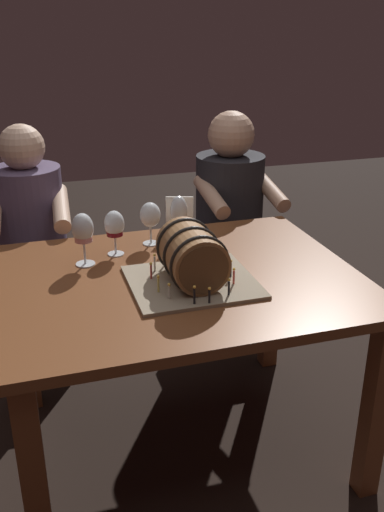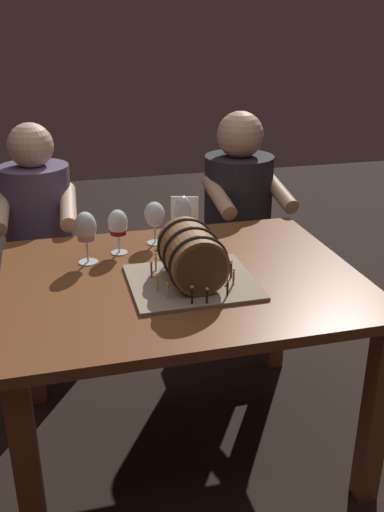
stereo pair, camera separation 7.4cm
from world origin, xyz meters
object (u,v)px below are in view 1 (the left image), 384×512
at_px(barrel_cake, 192,259).
at_px(menu_card, 180,216).
at_px(wine_glass_rose, 83,231).
at_px(dining_table, 181,303).
at_px(wine_glass_red, 114,226).
at_px(person_seated_right, 229,236).
at_px(wine_glass_amber, 179,213).
at_px(wine_glass_empty, 150,216).
at_px(person_seated_left, 35,262).

xyz_separation_m(barrel_cake, menu_card, (0.09, 0.46, -0.01)).
bearing_deg(wine_glass_rose, dining_table, -32.75).
distance_m(dining_table, barrel_cake, 0.21).
relative_size(dining_table, wine_glass_red, 7.10).
xyz_separation_m(wine_glass_rose, person_seated_right, (0.77, 0.59, -0.32)).
height_order(wine_glass_rose, person_seated_right, person_seated_right).
xyz_separation_m(wine_glass_amber, person_seated_right, (0.39, 0.49, -0.32)).
height_order(wine_glass_rose, wine_glass_empty, wine_glass_rose).
bearing_deg(person_seated_left, person_seated_right, 0.02).
bearing_deg(wine_glass_red, wine_glass_rose, -153.23).
xyz_separation_m(wine_glass_rose, person_seated_left, (-0.17, 0.59, -0.35)).
bearing_deg(menu_card, person_seated_right, 64.34).
xyz_separation_m(dining_table, wine_glass_empty, (-0.03, 0.32, 0.22)).
bearing_deg(barrel_cake, wine_glass_amber, 80.81).
bearing_deg(wine_glass_amber, person_seated_left, 138.65).
bearing_deg(person_seated_right, person_seated_left, -179.98).
height_order(dining_table, barrel_cake, barrel_cake).
relative_size(dining_table, barrel_cake, 2.94).
relative_size(barrel_cake, wine_glass_red, 2.41).
bearing_deg(wine_glass_empty, dining_table, -84.68).
xyz_separation_m(menu_card, person_seated_right, (0.37, 0.40, -0.27)).
bearing_deg(wine_glass_rose, person_seated_right, 37.37).
bearing_deg(wine_glass_rose, person_seated_left, 106.24).
xyz_separation_m(dining_table, person_seated_left, (-0.47, 0.78, -0.11)).
xyz_separation_m(wine_glass_empty, menu_card, (0.14, 0.07, -0.04)).
bearing_deg(person_seated_left, wine_glass_empty, -46.32).
bearing_deg(menu_card, wine_glass_empty, -136.51).
height_order(wine_glass_red, wine_glass_rose, wine_glass_rose).
xyz_separation_m(wine_glass_red, wine_glass_amber, (0.26, 0.04, 0.01)).
distance_m(dining_table, wine_glass_rose, 0.43).
distance_m(wine_glass_rose, person_seated_right, 1.03).
bearing_deg(dining_table, wine_glass_red, 125.26).
distance_m(wine_glass_red, wine_glass_empty, 0.16).
height_order(barrel_cake, wine_glass_empty, barrel_cake).
xyz_separation_m(dining_table, barrel_cake, (0.02, -0.07, 0.20)).
bearing_deg(wine_glass_red, dining_table, -54.74).
xyz_separation_m(barrel_cake, wine_glass_empty, (-0.05, 0.39, 0.03)).
bearing_deg(barrel_cake, person_seated_left, 119.91).
xyz_separation_m(barrel_cake, wine_glass_red, (-0.20, 0.33, 0.02)).
height_order(wine_glass_empty, person_seated_left, person_seated_left).
bearing_deg(person_seated_right, barrel_cake, -117.97).
bearing_deg(dining_table, person_seated_left, 121.09).
distance_m(wine_glass_red, menu_card, 0.32).
bearing_deg(dining_table, wine_glass_rose, 147.25).
relative_size(dining_table, menu_card, 7.58).
bearing_deg(barrel_cake, dining_table, 104.90).
distance_m(barrel_cake, wine_glass_amber, 0.38).
height_order(wine_glass_amber, menu_card, wine_glass_amber).
height_order(wine_glass_empty, person_seated_right, person_seated_right).
bearing_deg(person_seated_right, wine_glass_amber, -129.07).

